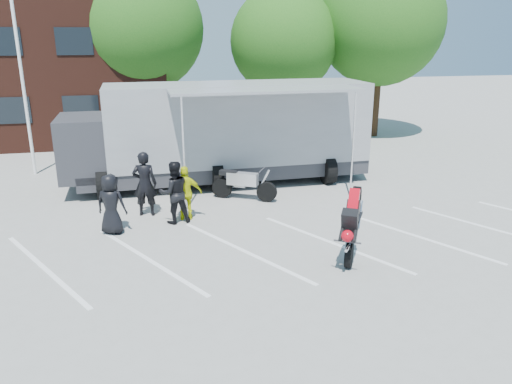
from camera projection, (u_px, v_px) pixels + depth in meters
name	position (u px, v px, depth m)	size (l,w,h in m)	color
ground	(243.00, 269.00, 11.81)	(100.00, 100.00, 0.00)	gray
parking_bay_lines	(236.00, 251.00, 12.73)	(18.00, 5.00, 0.01)	white
flagpole	(25.00, 41.00, 18.33)	(1.61, 0.12, 8.00)	white
tree_left	(142.00, 29.00, 24.63)	(6.12, 6.12, 8.64)	#382314
tree_mid	(284.00, 42.00, 25.30)	(5.44, 5.44, 7.68)	#382314
tree_right	(381.00, 22.00, 25.56)	(6.46, 6.46, 9.12)	#382314
transporter_truck	(226.00, 182.00, 18.75)	(11.43, 5.51, 3.64)	gray
parked_motorcycle	(244.00, 200.00, 16.74)	(0.76, 2.28, 1.20)	silver
stunt_bike_rider	(352.00, 256.00, 12.48)	(0.80, 1.70, 2.00)	black
spectator_leather_a	(111.00, 204.00, 13.68)	(0.83, 0.54, 1.70)	black
spectator_leather_b	(145.00, 184.00, 15.03)	(0.73, 0.48, 1.99)	black
spectator_leather_c	(174.00, 192.00, 14.45)	(0.90, 0.70, 1.85)	black
spectator_hivis	(186.00, 193.00, 14.73)	(0.96, 0.40, 1.63)	#DEE80C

